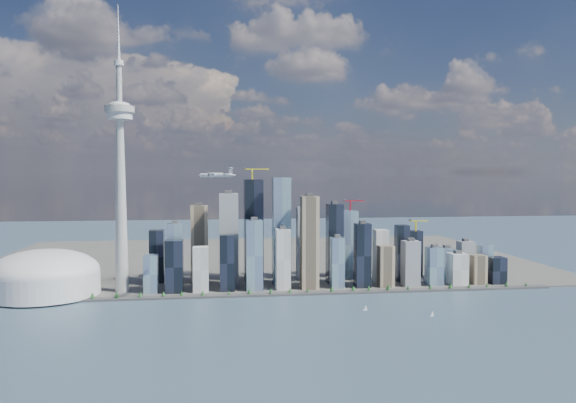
{
  "coord_description": "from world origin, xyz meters",
  "views": [
    {
      "loc": [
        -122.46,
        -803.1,
        235.02
      ],
      "look_at": [
        18.97,
        260.0,
        178.82
      ],
      "focal_mm": 35.0,
      "sensor_mm": 36.0,
      "label": 1
    }
  ],
  "objects": [
    {
      "name": "seawall",
      "position": [
        0.0,
        250.0,
        2.0
      ],
      "size": [
        1100.0,
        22.0,
        4.0
      ],
      "primitive_type": "cube",
      "color": "#383838",
      "rests_on": "ground"
    },
    {
      "name": "dome_stadium",
      "position": [
        -440.0,
        300.0,
        39.44
      ],
      "size": [
        200.0,
        200.0,
        86.0
      ],
      "color": "silver",
      "rests_on": "land"
    },
    {
      "name": "sailboat_west",
      "position": [
        230.3,
        62.37,
        3.2
      ],
      "size": [
        7.21,
        2.51,
        9.96
      ],
      "rotation": [
        0.0,
        0.0,
        0.1
      ],
      "color": "white",
      "rests_on": "ground"
    },
    {
      "name": "needle_tower",
      "position": [
        -300.0,
        310.0,
        235.84
      ],
      "size": [
        56.0,
        56.0,
        550.5
      ],
      "color": "#9E9E99",
      "rests_on": "land"
    },
    {
      "name": "skyscraper_cluster",
      "position": [
        59.62,
        336.82,
        74.95
      ],
      "size": [
        736.0,
        142.0,
        242.61
      ],
      "color": "black",
      "rests_on": "land"
    },
    {
      "name": "airplane",
      "position": [
        -117.18,
        155.13,
        230.75
      ],
      "size": [
        64.76,
        57.98,
        16.32
      ],
      "rotation": [
        0.0,
        0.0,
        -0.36
      ],
      "color": "silver",
      "rests_on": "ground"
    },
    {
      "name": "land",
      "position": [
        0.0,
        700.0,
        1.5
      ],
      "size": [
        1400.0,
        900.0,
        3.0
      ],
      "primitive_type": "cube",
      "color": "#4C4C47",
      "rests_on": "ground"
    },
    {
      "name": "sailboat_east",
      "position": [
        132.84,
        115.07,
        3.38
      ],
      "size": [
        7.61,
        2.39,
        10.55
      ],
      "rotation": [
        0.0,
        0.0,
        0.06
      ],
      "color": "white",
      "rests_on": "ground"
    },
    {
      "name": "shoreline_trees",
      "position": [
        0.0,
        250.0,
        8.78
      ],
      "size": [
        960.53,
        7.2,
        8.8
      ],
      "color": "#3F2D1E",
      "rests_on": "seawall"
    },
    {
      "name": "ground",
      "position": [
        0.0,
        0.0,
        0.0
      ],
      "size": [
        4000.0,
        4000.0,
        0.0
      ],
      "primitive_type": "plane",
      "color": "#385662",
      "rests_on": "ground"
    }
  ]
}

